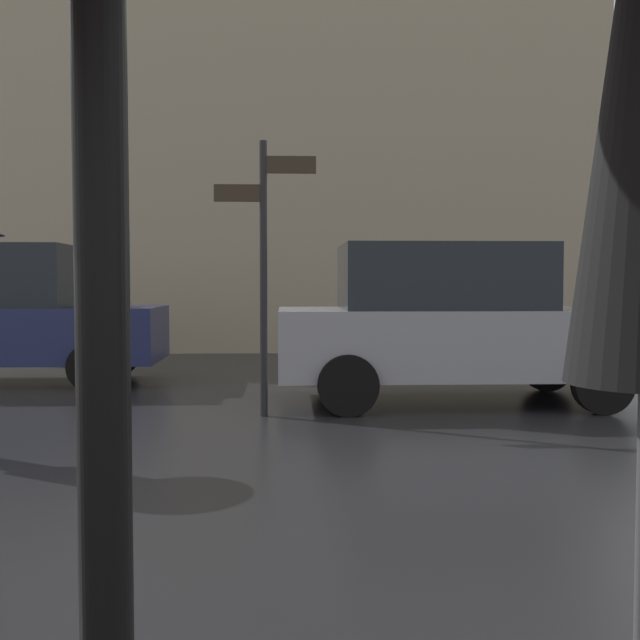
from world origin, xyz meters
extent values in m
cylinder|color=black|center=(0.47, -1.10, 1.21)|extent=(0.09, 0.09, 2.43)
cube|color=#1E234C|center=(-3.28, 8.71, 0.70)|extent=(4.47, 1.65, 0.77)
cylinder|color=black|center=(-1.83, 9.53, 0.31)|extent=(0.63, 0.18, 0.63)
cylinder|color=black|center=(-1.83, 7.89, 0.31)|extent=(0.63, 0.18, 0.63)
cube|color=gray|center=(2.81, 6.70, 0.73)|extent=(4.28, 1.80, 0.79)
cube|color=black|center=(2.59, 6.70, 1.50)|extent=(2.35, 1.65, 0.76)
cylinder|color=black|center=(4.20, 7.60, 0.33)|extent=(0.66, 0.18, 0.66)
cylinder|color=black|center=(4.20, 5.80, 0.33)|extent=(0.66, 0.18, 0.66)
cylinder|color=black|center=(1.42, 7.60, 0.33)|extent=(0.66, 0.18, 0.66)
cylinder|color=black|center=(1.42, 5.80, 0.33)|extent=(0.66, 0.18, 0.66)
cylinder|color=black|center=(0.51, 5.84, 1.46)|extent=(0.08, 0.08, 2.93)
cube|color=#33281E|center=(0.79, 5.84, 2.68)|extent=(0.56, 0.04, 0.18)
cube|color=#33281E|center=(0.25, 5.84, 2.38)|extent=(0.52, 0.04, 0.18)
camera|label=1|loc=(0.75, -2.31, 1.43)|focal=42.90mm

